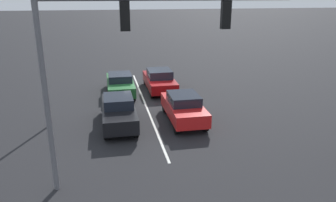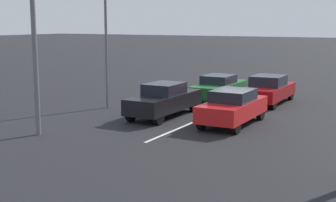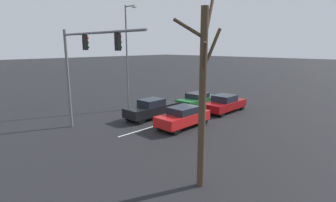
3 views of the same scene
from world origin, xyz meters
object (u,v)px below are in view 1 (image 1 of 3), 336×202
object	(u,v)px
car_black_midlane_front	(119,110)
car_maroon_leftlane_second	(159,80)
traffic_signal_gantry	(117,48)
car_red_leftlane_front	(184,107)
car_darkgreen_midlane_second	(120,83)
street_lamp_right_shoulder	(39,26)

from	to	relation	value
car_black_midlane_front	car_maroon_leftlane_second	bearing A→B (deg)	-118.49
traffic_signal_gantry	car_red_leftlane_front	bearing A→B (deg)	-123.82
car_maroon_leftlane_second	traffic_signal_gantry	bearing A→B (deg)	73.65
car_darkgreen_midlane_second	street_lamp_right_shoulder	world-z (taller)	street_lamp_right_shoulder
car_red_leftlane_front	street_lamp_right_shoulder	world-z (taller)	street_lamp_right_shoulder
car_red_leftlane_front	traffic_signal_gantry	bearing A→B (deg)	56.18
car_darkgreen_midlane_second	car_maroon_leftlane_second	bearing A→B (deg)	-175.51
car_maroon_leftlane_second	street_lamp_right_shoulder	bearing A→B (deg)	38.73
traffic_signal_gantry	street_lamp_right_shoulder	distance (m)	7.13
car_darkgreen_midlane_second	car_black_midlane_front	bearing A→B (deg)	85.92
car_red_leftlane_front	street_lamp_right_shoulder	size ratio (longest dim) A/B	0.47
car_red_leftlane_front	traffic_signal_gantry	world-z (taller)	traffic_signal_gantry
street_lamp_right_shoulder	car_darkgreen_midlane_second	bearing A→B (deg)	-127.23
car_maroon_leftlane_second	street_lamp_right_shoulder	size ratio (longest dim) A/B	0.50
car_red_leftlane_front	street_lamp_right_shoulder	xyz separation A→B (m)	(7.19, -0.65, 4.47)
car_red_leftlane_front	car_maroon_leftlane_second	xyz separation A→B (m)	(0.29, -6.19, -0.03)
car_maroon_leftlane_second	street_lamp_right_shoulder	distance (m)	9.93
car_black_midlane_front	car_darkgreen_midlane_second	bearing A→B (deg)	-94.08
car_red_leftlane_front	car_black_midlane_front	xyz separation A→B (m)	(3.57, -0.14, 0.00)
car_red_leftlane_front	street_lamp_right_shoulder	distance (m)	8.49
car_maroon_leftlane_second	car_red_leftlane_front	bearing A→B (deg)	92.66
car_black_midlane_front	traffic_signal_gantry	size ratio (longest dim) A/B	0.55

